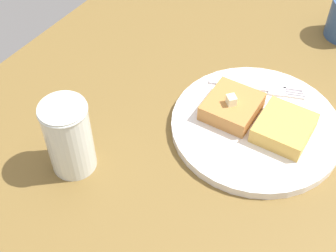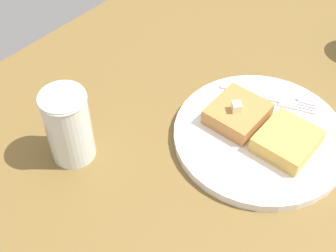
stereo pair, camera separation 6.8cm
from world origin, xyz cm
name	(u,v)px [view 1 (the left image)]	position (x,y,z in cm)	size (l,w,h in cm)	color
table_surface	(259,146)	(0.00, 0.00, 0.94)	(95.27, 95.27, 1.88)	brown
plate	(256,125)	(-1.83, 2.00, 2.72)	(26.55, 26.55, 1.45)	white
toast_slice_left	(232,107)	(-6.18, 1.86, 4.67)	(7.83, 8.44, 2.67)	#B87A3E
toast_slice_middle	(284,128)	(2.53, 2.14, 4.67)	(7.83, 8.44, 2.67)	gold
butter_pat_primary	(231,100)	(-6.12, 1.11, 6.75)	(1.49, 1.34, 1.49)	#F3F1C8
fork	(263,89)	(-4.23, 9.40, 3.52)	(15.47, 7.00, 0.36)	silver
syrup_jar	(70,140)	(-21.19, -18.79, 7.21)	(6.75, 6.75, 11.85)	#562809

